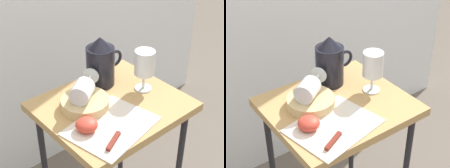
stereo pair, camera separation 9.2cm
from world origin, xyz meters
The scene contains 8 objects.
table centered at (0.00, 0.00, 0.61)m, with size 0.48×0.42×0.69m.
linen_napkin centered at (-0.08, -0.09, 0.69)m, with size 0.27×0.21×0.00m, color silver.
basket_tray centered at (-0.08, 0.04, 0.71)m, with size 0.17×0.17×0.04m, color tan.
pitcher centered at (0.05, 0.13, 0.77)m, with size 0.16×0.11×0.19m.
wine_glass_upright centered at (0.15, -0.01, 0.79)m, with size 0.07×0.07×0.16m.
wine_glass_tipped_near centered at (-0.09, 0.05, 0.76)m, with size 0.16×0.14×0.07m.
apple_half_left centered at (-0.16, -0.06, 0.71)m, with size 0.07×0.07×0.04m, color #CC3D2D.
knife centered at (-0.10, -0.14, 0.70)m, with size 0.22×0.12×0.01m.
Camera 1 is at (-0.68, -0.79, 1.44)m, focal length 58.86 mm.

